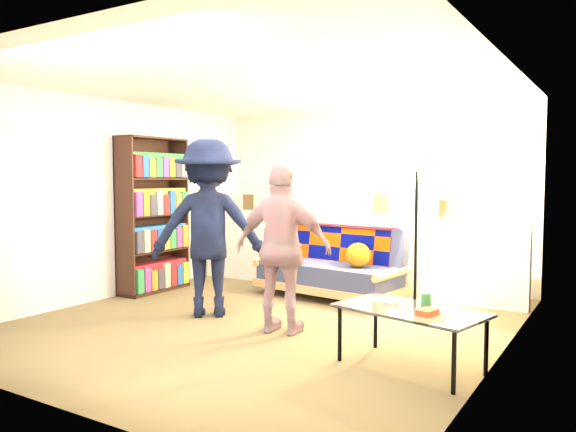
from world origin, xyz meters
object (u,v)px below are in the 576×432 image
(bookshelf, at_px, (153,220))
(person_left, at_px, (209,228))
(coffee_table, at_px, (411,313))
(floor_lamp, at_px, (417,207))
(futon_sofa, at_px, (334,267))
(person_right, at_px, (283,248))

(bookshelf, distance_m, person_left, 1.54)
(coffee_table, bearing_deg, bookshelf, 163.82)
(coffee_table, xyz_separation_m, floor_lamp, (-0.63, 1.99, 0.70))
(futon_sofa, height_order, bookshelf, bookshelf)
(floor_lamp, xyz_separation_m, person_left, (-1.76, -1.50, -0.20))
(floor_lamp, relative_size, person_right, 0.99)
(coffee_table, xyz_separation_m, person_left, (-2.39, 0.50, 0.50))
(floor_lamp, xyz_separation_m, person_right, (-0.72, -1.67, -0.33))
(bookshelf, relative_size, coffee_table, 1.62)
(floor_lamp, height_order, person_left, person_left)
(person_left, bearing_deg, floor_lamp, -175.91)
(futon_sofa, relative_size, person_left, 1.02)
(futon_sofa, bearing_deg, bookshelf, -157.33)
(bookshelf, height_order, floor_lamp, bookshelf)
(bookshelf, height_order, person_right, bookshelf)
(floor_lamp, distance_m, person_right, 1.85)
(floor_lamp, height_order, person_right, person_right)
(futon_sofa, height_order, coffee_table, futon_sofa)
(bookshelf, xyz_separation_m, floor_lamp, (3.17, 0.89, 0.22))
(futon_sofa, distance_m, bookshelf, 2.38)
(bookshelf, relative_size, floor_lamp, 1.23)
(bookshelf, xyz_separation_m, person_left, (1.41, -0.61, 0.01))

